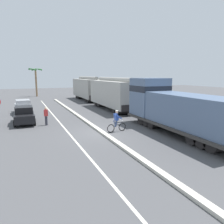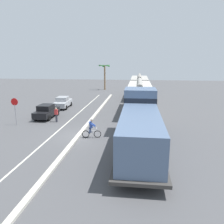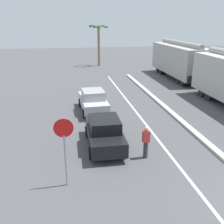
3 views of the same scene
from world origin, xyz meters
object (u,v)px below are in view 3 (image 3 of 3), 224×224
at_px(hopper_car_middle, 179,60).
at_px(stop_sign, 64,140).
at_px(palm_tree_near, 99,35).
at_px(parked_car_black, 104,132).
at_px(pedestrian_by_cars, 146,142).
at_px(parked_car_silver, 93,101).

xyz_separation_m(hopper_car_middle, stop_sign, (-12.92, -19.15, -0.05)).
bearing_deg(palm_tree_near, stop_sign, -99.58).
distance_m(parked_car_black, stop_sign, 3.95).
distance_m(hopper_car_middle, parked_car_black, 19.37).
relative_size(stop_sign, pedestrian_by_cars, 1.78).
bearing_deg(parked_car_silver, parked_car_black, -90.01).
relative_size(hopper_car_middle, stop_sign, 3.68).
height_order(hopper_car_middle, parked_car_silver, hopper_car_middle).
distance_m(stop_sign, palm_tree_near, 30.04).
height_order(parked_car_silver, stop_sign, stop_sign).
height_order(parked_car_silver, pedestrian_by_cars, same).
xyz_separation_m(parked_car_black, pedestrian_by_cars, (1.80, -1.56, 0.03)).
height_order(stop_sign, palm_tree_near, palm_tree_near).
bearing_deg(stop_sign, palm_tree_near, 80.42).
bearing_deg(pedestrian_by_cars, parked_car_black, 139.05).
bearing_deg(palm_tree_near, parked_car_silver, -98.27).
bearing_deg(stop_sign, parked_car_black, 58.01).
relative_size(parked_car_black, pedestrian_by_cars, 2.60).
bearing_deg(stop_sign, hopper_car_middle, 55.99).
bearing_deg(stop_sign, pedestrian_by_cars, 23.33).
distance_m(parked_car_silver, pedestrian_by_cars, 7.55).
height_order(parked_car_black, palm_tree_near, palm_tree_near).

